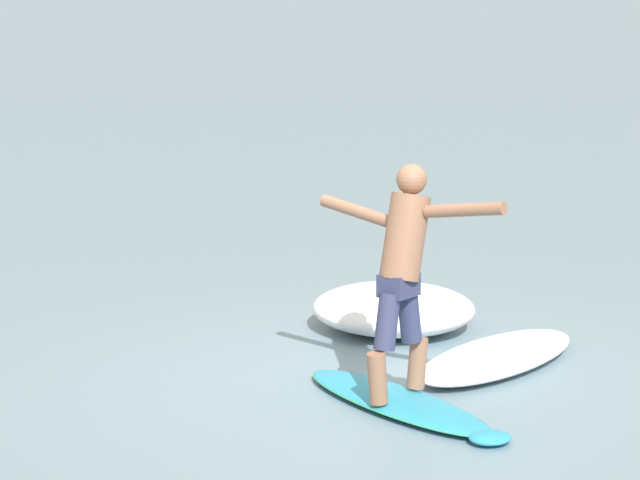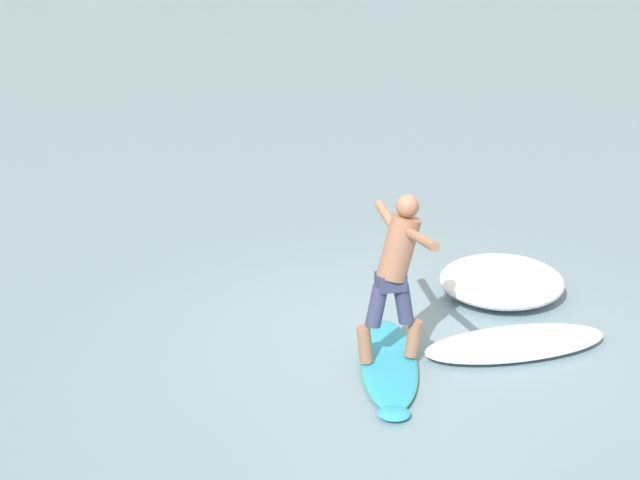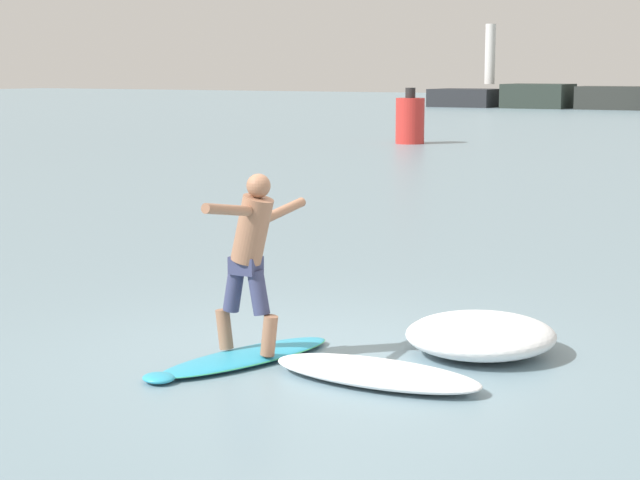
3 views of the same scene
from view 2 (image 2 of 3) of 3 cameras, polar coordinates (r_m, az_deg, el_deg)
ground_plane at (r=10.90m, az=4.68°, el=-5.38°), size 200.00×200.00×0.00m
surfboard at (r=10.33m, az=3.69°, el=-6.64°), size 1.07×2.11×0.22m
surfer at (r=9.96m, az=4.13°, el=-1.37°), size 0.66×1.55×1.65m
wave_foam_at_tail at (r=12.01m, az=9.67°, el=-2.16°), size 1.86×1.89×0.37m
wave_foam_at_nose at (r=10.80m, az=10.38°, el=-5.44°), size 1.91×0.75×0.16m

